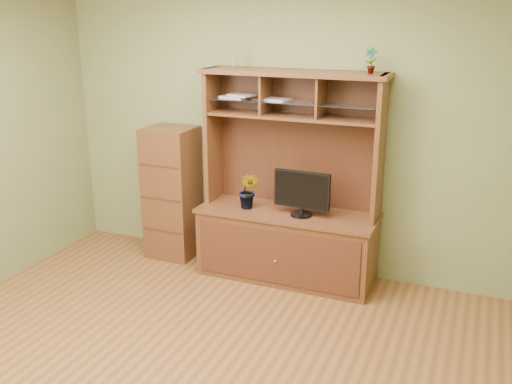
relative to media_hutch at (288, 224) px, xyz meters
The scene contains 8 objects.
room 1.92m from the media_hutch, 95.05° to the right, with size 4.54×4.04×2.74m.
media_hutch is the anchor object (origin of this frame).
monitor 0.38m from the media_hutch, 28.69° to the right, with size 0.51×0.20×0.40m.
orchid_plant 0.47m from the media_hutch, 166.81° to the right, with size 0.19×0.15×0.34m, color #285F20.
top_plant 1.63m from the media_hutch, ahead, with size 0.11×0.08×0.21m, color #2A6423.
reed_diffuser 1.59m from the media_hutch, behind, with size 0.06×0.06×0.28m.
magazines 1.20m from the media_hutch, 169.26° to the left, with size 0.67×0.22×0.04m.
side_cabinet 1.25m from the media_hutch, behind, with size 0.47×0.43×1.32m.
Camera 1 is at (1.74, -2.92, 2.38)m, focal length 40.00 mm.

